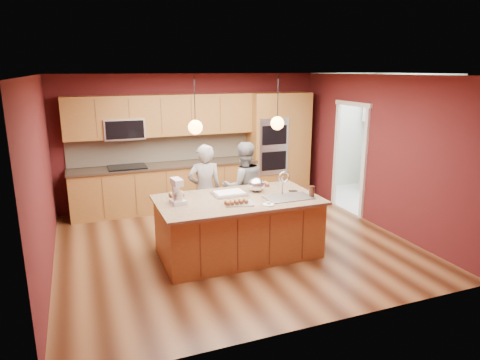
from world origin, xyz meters
name	(u,v)px	position (x,y,z in m)	size (l,w,h in m)	color
floor	(234,244)	(0.00, 0.00, 0.00)	(5.50, 5.50, 0.00)	#432211
ceiling	(233,75)	(0.00, 0.00, 2.70)	(5.50, 5.50, 0.00)	white
wall_back	(192,140)	(0.00, 2.50, 1.35)	(5.50, 5.50, 0.00)	#4F1618
wall_front	(317,212)	(0.00, -2.50, 1.35)	(5.50, 5.50, 0.00)	#4F1618
wall_left	(42,179)	(-2.75, 0.00, 1.35)	(5.00, 5.00, 0.00)	#4F1618
wall_right	(378,152)	(2.75, 0.00, 1.35)	(5.00, 5.00, 0.00)	#4F1618
cabinet_run	(163,162)	(-0.68, 2.25, 0.98)	(3.74, 0.64, 2.30)	olive
oven_column	(278,146)	(1.85, 2.19, 1.15)	(1.30, 0.62, 2.30)	olive
doorway_trim	(349,160)	(2.73, 0.80, 1.05)	(0.08, 1.11, 2.20)	silver
laundry_room	(405,109)	(4.35, 1.20, 1.95)	(2.60, 2.70, 2.70)	beige
pendant_left	(195,127)	(-0.70, -0.37, 2.00)	(0.20, 0.20, 0.80)	black
pendant_right	(277,123)	(0.56, -0.37, 2.00)	(0.20, 0.20, 0.80)	black
island	(239,226)	(-0.06, -0.38, 0.46)	(2.43, 1.36, 1.28)	olive
person_left	(205,191)	(-0.32, 0.56, 0.79)	(0.58, 0.38, 1.59)	black
person_right	(244,187)	(0.39, 0.56, 0.79)	(0.77, 0.60, 1.58)	slate
stand_mixer	(177,193)	(-0.98, -0.28, 1.05)	(0.22, 0.29, 0.37)	silver
sheet_cake	(229,193)	(-0.13, -0.14, 0.92)	(0.50, 0.38, 0.05)	#B8BABE
cooling_rack	(239,203)	(-0.16, -0.64, 0.91)	(0.39, 0.28, 0.02)	silver
mixing_bowl	(256,185)	(0.34, -0.11, 1.00)	(0.27, 0.27, 0.23)	silver
plate	(268,205)	(0.22, -0.84, 0.90)	(0.16, 0.16, 0.01)	white
tumbler	(312,191)	(1.01, -0.69, 0.98)	(0.08, 0.08, 0.17)	#3A1E13
phone	(293,191)	(0.89, -0.32, 0.90)	(0.13, 0.07, 0.01)	black
cupcakes_left	(177,194)	(-0.91, 0.05, 0.93)	(0.24, 0.16, 0.07)	#BA8047
cupcakes_rack	(236,202)	(-0.21, -0.66, 0.95)	(0.36, 0.14, 0.06)	#BA8047
cupcakes_right	(262,184)	(0.53, 0.11, 0.93)	(0.26, 0.17, 0.08)	#BA8047
washer	(402,181)	(4.19, 0.90, 0.47)	(0.58, 0.60, 0.93)	silver
dryer	(382,170)	(4.19, 1.57, 0.56)	(0.69, 0.72, 1.12)	silver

